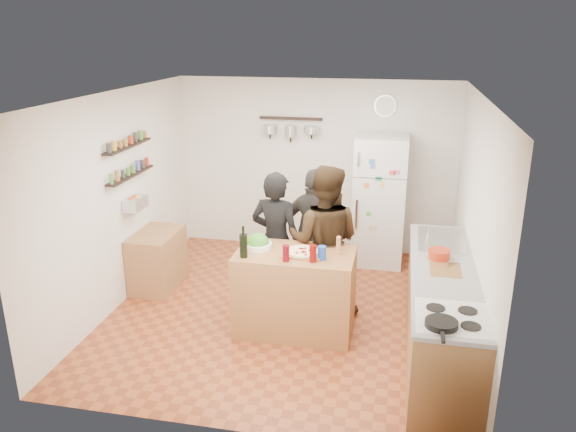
% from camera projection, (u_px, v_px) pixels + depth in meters
% --- Properties ---
extents(room_shell, '(4.20, 4.20, 4.20)m').
position_uv_depth(room_shell, '(293.00, 200.00, 6.55)').
color(room_shell, brown).
rests_on(room_shell, ground).
extents(prep_island, '(1.25, 0.72, 0.91)m').
position_uv_depth(prep_island, '(295.00, 292.00, 6.06)').
color(prep_island, '#925735').
rests_on(prep_island, floor).
extents(pizza_board, '(0.42, 0.34, 0.02)m').
position_uv_depth(pizza_board, '(302.00, 253.00, 5.87)').
color(pizza_board, brown).
rests_on(pizza_board, prep_island).
extents(pizza, '(0.34, 0.34, 0.02)m').
position_uv_depth(pizza, '(302.00, 251.00, 5.87)').
color(pizza, '#F6E2A2').
rests_on(pizza, pizza_board).
extents(salad_bowl, '(0.30, 0.30, 0.06)m').
position_uv_depth(salad_bowl, '(258.00, 245.00, 6.03)').
color(salad_bowl, white).
rests_on(salad_bowl, prep_island).
extents(wine_bottle, '(0.08, 0.08, 0.25)m').
position_uv_depth(wine_bottle, '(244.00, 246.00, 5.76)').
color(wine_bottle, black).
rests_on(wine_bottle, prep_island).
extents(wine_glass_near, '(0.07, 0.07, 0.17)m').
position_uv_depth(wine_glass_near, '(286.00, 253.00, 5.67)').
color(wine_glass_near, '#51070E').
rests_on(wine_glass_near, prep_island).
extents(wine_glass_far, '(0.07, 0.07, 0.18)m').
position_uv_depth(wine_glass_far, '(313.00, 254.00, 5.66)').
color(wine_glass_far, '#5E0808').
rests_on(wine_glass_far, prep_island).
extents(pepper_mill, '(0.05, 0.05, 0.16)m').
position_uv_depth(pepper_mill, '(338.00, 247.00, 5.85)').
color(pepper_mill, '#AF7349').
rests_on(pepper_mill, prep_island).
extents(salt_canister, '(0.09, 0.09, 0.14)m').
position_uv_depth(salt_canister, '(322.00, 253.00, 5.72)').
color(salt_canister, '#1B4096').
rests_on(salt_canister, prep_island).
extents(person_left, '(0.66, 0.49, 1.65)m').
position_uv_depth(person_left, '(276.00, 241.00, 6.48)').
color(person_left, black).
rests_on(person_left, floor).
extents(person_center, '(0.88, 0.70, 1.76)m').
position_uv_depth(person_center, '(324.00, 241.00, 6.32)').
color(person_center, black).
rests_on(person_center, floor).
extents(person_back, '(0.98, 0.54, 1.57)m').
position_uv_depth(person_back, '(315.00, 232.00, 6.87)').
color(person_back, '#292624').
rests_on(person_back, floor).
extents(counter_run, '(0.63, 2.63, 0.90)m').
position_uv_depth(counter_run, '(441.00, 313.00, 5.61)').
color(counter_run, '#9E7042').
rests_on(counter_run, floor).
extents(stove_top, '(0.60, 0.62, 0.02)m').
position_uv_depth(stove_top, '(453.00, 318.00, 4.58)').
color(stove_top, white).
rests_on(stove_top, counter_run).
extents(skillet, '(0.26, 0.26, 0.05)m').
position_uv_depth(skillet, '(441.00, 324.00, 4.43)').
color(skillet, black).
rests_on(skillet, stove_top).
extents(sink, '(0.50, 0.80, 0.03)m').
position_uv_depth(sink, '(441.00, 240.00, 6.25)').
color(sink, silver).
rests_on(sink, counter_run).
extents(cutting_board, '(0.30, 0.40, 0.02)m').
position_uv_depth(cutting_board, '(445.00, 270.00, 5.48)').
color(cutting_board, olive).
rests_on(cutting_board, counter_run).
extents(red_bowl, '(0.22, 0.22, 0.09)m').
position_uv_depth(red_bowl, '(439.00, 254.00, 5.73)').
color(red_bowl, '#A72B13').
rests_on(red_bowl, counter_run).
extents(fridge, '(0.70, 0.68, 1.80)m').
position_uv_depth(fridge, '(379.00, 200.00, 7.74)').
color(fridge, white).
rests_on(fridge, floor).
extents(wall_clock, '(0.30, 0.03, 0.30)m').
position_uv_depth(wall_clock, '(385.00, 106.00, 7.65)').
color(wall_clock, silver).
rests_on(wall_clock, back_wall).
extents(spice_shelf_lower, '(0.12, 1.00, 0.02)m').
position_uv_depth(spice_shelf_lower, '(131.00, 175.00, 6.66)').
color(spice_shelf_lower, black).
rests_on(spice_shelf_lower, left_wall).
extents(spice_shelf_upper, '(0.12, 1.00, 0.02)m').
position_uv_depth(spice_shelf_upper, '(128.00, 146.00, 6.55)').
color(spice_shelf_upper, black).
rests_on(spice_shelf_upper, left_wall).
extents(produce_basket, '(0.18, 0.35, 0.14)m').
position_uv_depth(produce_basket, '(136.00, 203.00, 6.76)').
color(produce_basket, silver).
rests_on(produce_basket, left_wall).
extents(side_table, '(0.50, 0.80, 0.73)m').
position_uv_depth(side_table, '(158.00, 260.00, 7.11)').
color(side_table, '#AA7347').
rests_on(side_table, floor).
extents(pot_rack, '(0.90, 0.04, 0.04)m').
position_uv_depth(pot_rack, '(291.00, 118.00, 7.89)').
color(pot_rack, black).
rests_on(pot_rack, back_wall).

